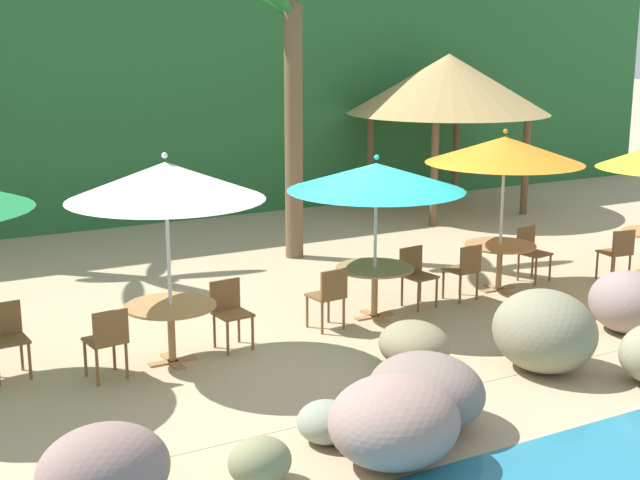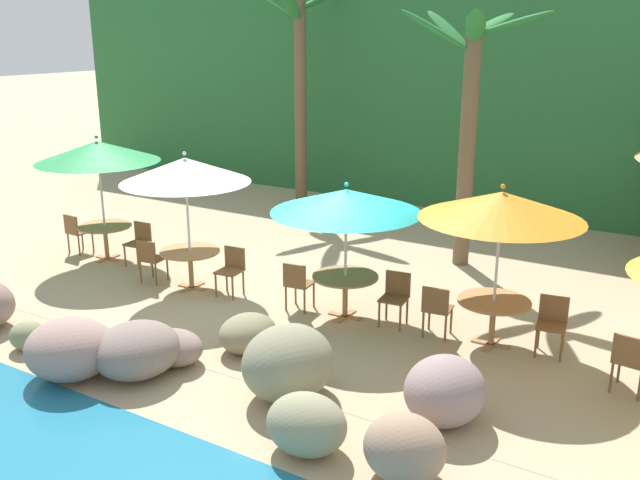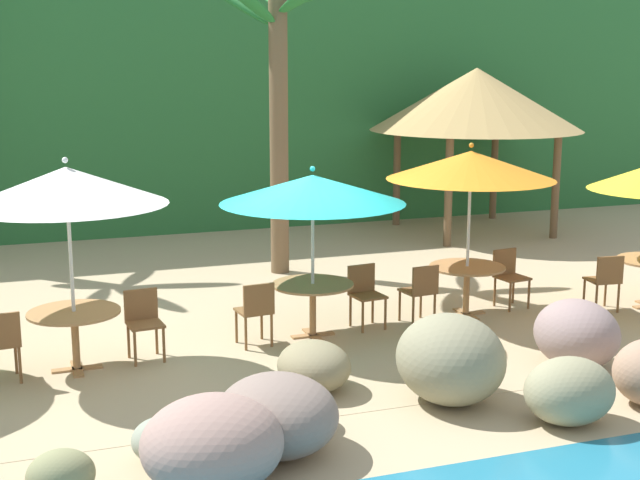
% 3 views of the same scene
% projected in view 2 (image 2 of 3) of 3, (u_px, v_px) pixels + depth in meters
% --- Properties ---
extents(ground_plane, '(120.00, 120.00, 0.00)m').
position_uv_depth(ground_plane, '(323.00, 314.00, 11.88)').
color(ground_plane, tan).
extents(terrace_deck, '(18.00, 5.20, 0.01)m').
position_uv_depth(terrace_deck, '(323.00, 313.00, 11.88)').
color(terrace_deck, tan).
rests_on(terrace_deck, ground).
extents(foliage_backdrop, '(28.00, 2.40, 6.00)m').
position_uv_depth(foliage_backdrop, '(499.00, 94.00, 18.36)').
color(foliage_backdrop, '#286633').
rests_on(foliage_backdrop, ground).
extents(rock_seawall, '(12.81, 3.00, 0.98)m').
position_uv_depth(rock_seawall, '(212.00, 363.00, 9.29)').
color(rock_seawall, gray).
rests_on(rock_seawall, ground).
extents(umbrella_green, '(2.48, 2.48, 2.61)m').
position_uv_depth(umbrella_green, '(98.00, 152.00, 14.02)').
color(umbrella_green, silver).
rests_on(umbrella_green, ground).
extents(dining_table_green, '(1.10, 1.10, 0.74)m').
position_uv_depth(dining_table_green, '(105.00, 231.00, 14.50)').
color(dining_table_green, '#A37547').
rests_on(dining_table_green, ground).
extents(chair_green_seaward, '(0.45, 0.45, 0.87)m').
position_uv_depth(chair_green_seaward, '(140.00, 240.00, 14.23)').
color(chair_green_seaward, brown).
rests_on(chair_green_seaward, ground).
extents(chair_green_inland, '(0.44, 0.45, 0.87)m').
position_uv_depth(chair_green_inland, '(76.00, 231.00, 14.92)').
color(chair_green_inland, brown).
rests_on(chair_green_inland, ground).
extents(umbrella_white, '(2.34, 2.34, 2.58)m').
position_uv_depth(umbrella_white, '(185.00, 170.00, 12.39)').
color(umbrella_white, silver).
rests_on(umbrella_white, ground).
extents(dining_table_white, '(1.10, 1.10, 0.74)m').
position_uv_depth(dining_table_white, '(190.00, 257.00, 12.87)').
color(dining_table_white, '#A37547').
rests_on(dining_table_white, ground).
extents(chair_white_seaward, '(0.46, 0.46, 0.87)m').
position_uv_depth(chair_white_seaward, '(232.00, 267.00, 12.61)').
color(chair_white_seaward, brown).
rests_on(chair_white_seaward, ground).
extents(chair_white_inland, '(0.47, 0.47, 0.87)m').
position_uv_depth(chair_white_inland, '(150.00, 258.00, 13.16)').
color(chair_white_inland, brown).
rests_on(chair_white_inland, ground).
extents(umbrella_teal, '(2.46, 2.46, 2.32)m').
position_uv_depth(umbrella_teal, '(346.00, 201.00, 11.16)').
color(umbrella_teal, silver).
rests_on(umbrella_teal, ground).
extents(dining_table_teal, '(1.10, 1.10, 0.74)m').
position_uv_depth(dining_table_teal, '(345.00, 283.00, 11.56)').
color(dining_table_teal, '#A37547').
rests_on(dining_table_teal, ground).
extents(chair_teal_seaward, '(0.47, 0.47, 0.87)m').
position_uv_depth(chair_teal_seaward, '(396.00, 294.00, 11.33)').
color(chair_teal_seaward, brown).
rests_on(chair_teal_seaward, ground).
extents(chair_teal_inland, '(0.46, 0.47, 0.87)m').
position_uv_depth(chair_teal_inland, '(297.00, 283.00, 11.87)').
color(chair_teal_inland, brown).
rests_on(chair_teal_inland, ground).
extents(umbrella_orange, '(2.41, 2.41, 2.53)m').
position_uv_depth(umbrella_orange, '(501.00, 206.00, 10.06)').
color(umbrella_orange, silver).
rests_on(umbrella_orange, ground).
extents(dining_table_orange, '(1.10, 1.10, 0.74)m').
position_uv_depth(dining_table_orange, '(493.00, 308.00, 10.52)').
color(dining_table_orange, '#A37547').
rests_on(dining_table_orange, ground).
extents(chair_orange_seaward, '(0.48, 0.48, 0.87)m').
position_uv_depth(chair_orange_seaward, '(552.00, 321.00, 10.31)').
color(chair_orange_seaward, brown).
rests_on(chair_orange_seaward, ground).
extents(chair_orange_inland, '(0.47, 0.48, 0.87)m').
position_uv_depth(chair_orange_inland, '(437.00, 307.00, 10.80)').
color(chair_orange_inland, brown).
rests_on(chair_orange_inland, ground).
extents(chair_yellow_inland, '(0.47, 0.47, 0.87)m').
position_uv_depth(chair_yellow_inland, '(630.00, 359.00, 9.11)').
color(chair_yellow_inland, brown).
rests_on(chair_yellow_inland, ground).
extents(palm_tree_nearest, '(3.16, 3.22, 5.78)m').
position_uv_depth(palm_tree_nearest, '(300.00, 63.00, 18.19)').
color(palm_tree_nearest, brown).
rests_on(palm_tree_nearest, ground).
extents(palm_tree_second, '(2.81, 2.92, 5.05)m').
position_uv_depth(palm_tree_second, '(469.00, 101.00, 13.47)').
color(palm_tree_second, brown).
rests_on(palm_tree_second, ground).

